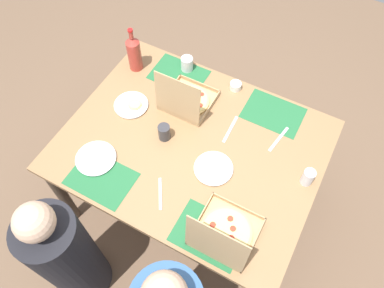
% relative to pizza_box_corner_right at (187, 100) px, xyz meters
% --- Properties ---
extents(ground_plane, '(6.00, 6.00, 0.00)m').
position_rel_pizza_box_corner_right_xyz_m(ground_plane, '(-0.17, 0.24, -0.81)').
color(ground_plane, brown).
extents(dining_table, '(1.50, 1.18, 0.76)m').
position_rel_pizza_box_corner_right_xyz_m(dining_table, '(-0.17, 0.24, -0.15)').
color(dining_table, '#3F3328').
rests_on(dining_table, ground_plane).
extents(placemat_near_left, '(0.36, 0.26, 0.00)m').
position_rel_pizza_box_corner_right_xyz_m(placemat_near_left, '(-0.51, -0.20, -0.05)').
color(placemat_near_left, '#236638').
rests_on(placemat_near_left, dining_table).
extents(placemat_near_right, '(0.36, 0.26, 0.00)m').
position_rel_pizza_box_corner_right_xyz_m(placemat_near_right, '(0.17, -0.20, -0.05)').
color(placemat_near_right, '#236638').
rests_on(placemat_near_right, dining_table).
extents(placemat_far_left, '(0.36, 0.26, 0.00)m').
position_rel_pizza_box_corner_right_xyz_m(placemat_far_left, '(-0.51, 0.68, -0.05)').
color(placemat_far_left, '#236638').
rests_on(placemat_far_left, dining_table).
extents(placemat_far_right, '(0.36, 0.26, 0.00)m').
position_rel_pizza_box_corner_right_xyz_m(placemat_far_right, '(0.17, 0.68, -0.05)').
color(placemat_far_right, '#236638').
rests_on(placemat_far_right, dining_table).
extents(pizza_box_corner_right, '(0.30, 0.30, 0.33)m').
position_rel_pizza_box_corner_right_xyz_m(pizza_box_corner_right, '(0.00, 0.00, 0.00)').
color(pizza_box_corner_right, tan).
rests_on(pizza_box_corner_right, dining_table).
extents(pizza_box_edge_far, '(0.31, 0.31, 0.34)m').
position_rel_pizza_box_corner_right_xyz_m(pizza_box_edge_far, '(-0.58, 0.66, 0.00)').
color(pizza_box_edge_far, tan).
rests_on(pizza_box_edge_far, dining_table).
extents(plate_near_left, '(0.22, 0.22, 0.03)m').
position_rel_pizza_box_corner_right_xyz_m(plate_near_left, '(0.30, 0.17, -0.04)').
color(plate_near_left, white).
rests_on(plate_near_left, dining_table).
extents(plate_far_left, '(0.23, 0.23, 0.02)m').
position_rel_pizza_box_corner_right_xyz_m(plate_far_left, '(0.27, 0.59, -0.04)').
color(plate_far_left, white).
rests_on(plate_far_left, dining_table).
extents(plate_near_right, '(0.22, 0.22, 0.02)m').
position_rel_pizza_box_corner_right_xyz_m(plate_near_right, '(-0.36, 0.33, -0.04)').
color(plate_near_right, white).
rests_on(plate_near_right, dining_table).
extents(soda_bottle, '(0.09, 0.09, 0.32)m').
position_rel_pizza_box_corner_right_xyz_m(soda_bottle, '(0.46, -0.12, 0.08)').
color(soda_bottle, '#B2382D').
rests_on(soda_bottle, dining_table).
extents(cup_spare, '(0.07, 0.07, 0.10)m').
position_rel_pizza_box_corner_right_xyz_m(cup_spare, '(-0.00, 0.28, 0.00)').
color(cup_spare, '#333338').
rests_on(cup_spare, dining_table).
extents(cup_clear_left, '(0.06, 0.06, 0.11)m').
position_rel_pizza_box_corner_right_xyz_m(cup_clear_left, '(-0.84, 0.16, 0.00)').
color(cup_clear_left, silver).
rests_on(cup_clear_left, dining_table).
extents(cup_dark, '(0.08, 0.08, 0.10)m').
position_rel_pizza_box_corner_right_xyz_m(cup_dark, '(0.15, -0.27, -0.00)').
color(cup_dark, silver).
rests_on(cup_dark, dining_table).
extents(condiment_bowl, '(0.07, 0.07, 0.05)m').
position_rel_pizza_box_corner_right_xyz_m(condiment_bowl, '(-0.21, -0.27, -0.03)').
color(condiment_bowl, white).
rests_on(condiment_bowl, dining_table).
extents(fork_by_far_right, '(0.11, 0.17, 0.00)m').
position_rel_pizza_box_corner_right_xyz_m(fork_by_far_right, '(-0.17, 0.61, -0.05)').
color(fork_by_far_right, '#B7B7BC').
rests_on(fork_by_far_right, dining_table).
extents(knife_by_near_left, '(0.03, 0.21, 0.00)m').
position_rel_pizza_box_corner_right_xyz_m(knife_by_near_left, '(-0.32, 0.04, -0.05)').
color(knife_by_near_left, '#B7B7BC').
rests_on(knife_by_near_left, dining_table).
extents(knife_by_far_left, '(0.05, 0.21, 0.00)m').
position_rel_pizza_box_corner_right_xyz_m(knife_by_far_left, '(-0.61, -0.03, -0.05)').
color(knife_by_far_left, '#B7B7BC').
rests_on(knife_by_far_left, dining_table).
extents(diner_right_seat, '(0.32, 0.32, 1.14)m').
position_rel_pizza_box_corner_right_xyz_m(diner_right_seat, '(0.17, 1.09, -0.30)').
color(diner_right_seat, black).
rests_on(diner_right_seat, ground_plane).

